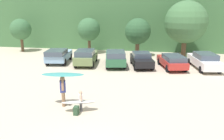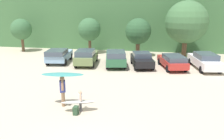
% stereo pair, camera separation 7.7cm
% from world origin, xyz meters
% --- Properties ---
extents(hillside_ridge, '(108.00, 12.00, 8.00)m').
position_xyz_m(hillside_ridge, '(0.00, 28.78, 4.00)').
color(hillside_ridge, '#427042').
rests_on(hillside_ridge, ground_plane).
extents(tree_ridge_back, '(2.61, 2.61, 4.15)m').
position_xyz_m(tree_ridge_back, '(-14.43, 19.97, 2.82)').
color(tree_ridge_back, brown).
rests_on(tree_ridge_back, ground_plane).
extents(tree_right, '(2.74, 2.74, 4.31)m').
position_xyz_m(tree_right, '(-5.59, 20.31, 2.92)').
color(tree_right, brown).
rests_on(tree_right, ground_plane).
extents(tree_center, '(2.94, 2.94, 4.36)m').
position_xyz_m(tree_center, '(0.35, 19.62, 2.86)').
color(tree_center, brown).
rests_on(tree_center, ground_plane).
extents(tree_center_left, '(4.59, 4.59, 6.25)m').
position_xyz_m(tree_center_left, '(5.53, 19.65, 3.94)').
color(tree_center_left, brown).
rests_on(tree_center_left, ground_plane).
extents(parked_car_sky_blue, '(2.50, 4.38, 1.45)m').
position_xyz_m(parked_car_sky_blue, '(-7.31, 14.86, 0.79)').
color(parked_car_sky_blue, '#84ADD1').
rests_on(parked_car_sky_blue, ground_plane).
extents(parked_car_olive_green, '(2.32, 4.43, 1.54)m').
position_xyz_m(parked_car_olive_green, '(-4.32, 14.56, 0.82)').
color(parked_car_olive_green, '#6B7F4C').
rests_on(parked_car_olive_green, ground_plane).
extents(parked_car_forest_green, '(2.71, 5.01, 1.57)m').
position_xyz_m(parked_car_forest_green, '(-1.40, 14.69, 0.84)').
color(parked_car_forest_green, '#2D6642').
rests_on(parked_car_forest_green, ground_plane).
extents(parked_car_black, '(2.54, 4.22, 1.38)m').
position_xyz_m(parked_car_black, '(1.11, 14.75, 0.72)').
color(parked_car_black, black).
rests_on(parked_car_black, ground_plane).
extents(parked_car_red, '(2.69, 4.50, 1.31)m').
position_xyz_m(parked_car_red, '(3.95, 14.59, 0.72)').
color(parked_car_red, '#B72D28').
rests_on(parked_car_red, ground_plane).
extents(parked_car_white, '(2.45, 5.00, 1.48)m').
position_xyz_m(parked_car_white, '(6.84, 15.05, 0.77)').
color(parked_car_white, white).
rests_on(parked_car_white, ground_plane).
extents(person_adult, '(0.47, 0.87, 1.75)m').
position_xyz_m(person_adult, '(-2.80, 4.95, 0.99)').
color(person_adult, '#8C6B4C').
rests_on(person_adult, ground_plane).
extents(person_child, '(0.31, 0.55, 1.15)m').
position_xyz_m(person_child, '(-1.59, 4.41, 0.65)').
color(person_child, '#4C4C51').
rests_on(person_child, ground_plane).
extents(surfboard_teal, '(2.44, 0.99, 0.11)m').
position_xyz_m(surfboard_teal, '(-2.74, 4.90, 1.86)').
color(surfboard_teal, teal).
extents(surfboard_white, '(1.89, 1.03, 0.14)m').
position_xyz_m(surfboard_white, '(-1.69, 4.34, 0.54)').
color(surfboard_white, white).
extents(backpack_dropped, '(0.24, 0.34, 0.45)m').
position_xyz_m(backpack_dropped, '(-1.69, 3.93, 0.22)').
color(backpack_dropped, '#2D4C33').
rests_on(backpack_dropped, ground_plane).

